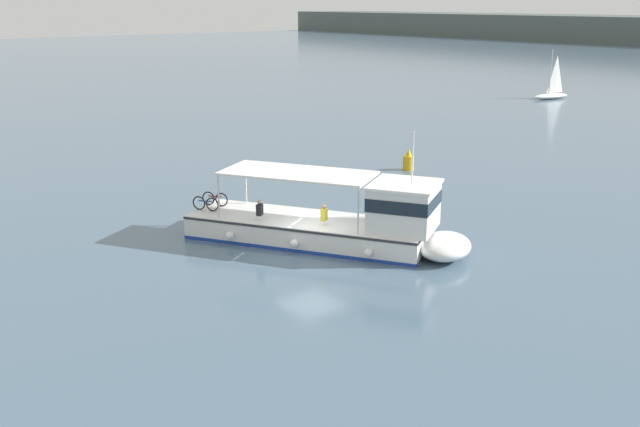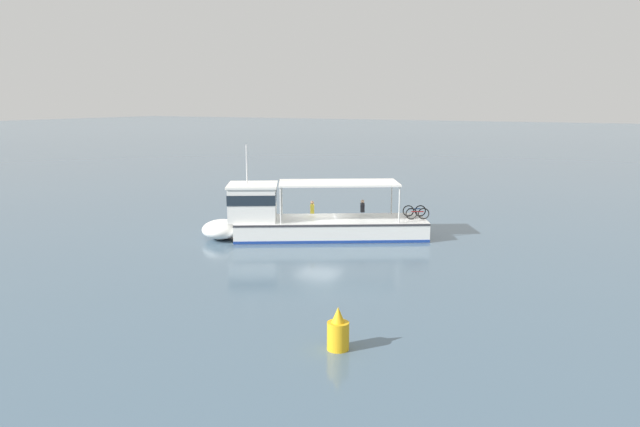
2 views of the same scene
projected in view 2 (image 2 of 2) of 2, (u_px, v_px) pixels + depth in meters
The scene contains 3 objects.
ground_plane at pixel (319, 233), 35.82m from camera, with size 400.00×400.00×0.00m, color slate.
ferry_main at pixel (302, 220), 34.47m from camera, with size 12.53×9.08×5.32m.
channel_buoy at pixel (338, 332), 19.02m from camera, with size 0.70×0.70×1.40m.
Camera 2 is at (-16.42, 30.90, 7.75)m, focal length 34.00 mm.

